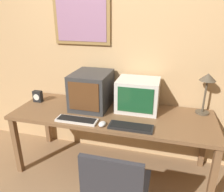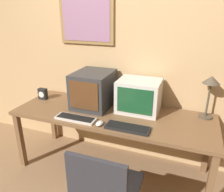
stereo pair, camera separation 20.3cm
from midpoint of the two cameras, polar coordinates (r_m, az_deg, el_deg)
wall_back at (r=2.50m, az=5.72°, el=11.85°), size 8.00×0.08×2.60m
desk at (r=2.33m, az=2.51°, el=-6.02°), size 2.09×0.73×0.71m
monitor_left at (r=2.41m, az=-2.47°, el=1.71°), size 0.39×0.47×0.39m
monitor_right at (r=2.32m, az=9.53°, el=0.00°), size 0.44×0.36×0.34m
keyboard_main at (r=2.18m, az=-6.86°, el=-5.89°), size 0.41×0.13×0.03m
keyboard_side at (r=2.02m, az=6.98°, el=-8.27°), size 0.41×0.15×0.03m
mouse_near_keyboard at (r=2.07m, az=-0.46°, el=-7.24°), size 0.07×0.10×0.03m
desk_clock at (r=2.74m, az=-15.63°, el=0.52°), size 0.10×0.06×0.13m
desk_lamp at (r=2.34m, az=26.66°, el=2.33°), size 0.16×0.16×0.43m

